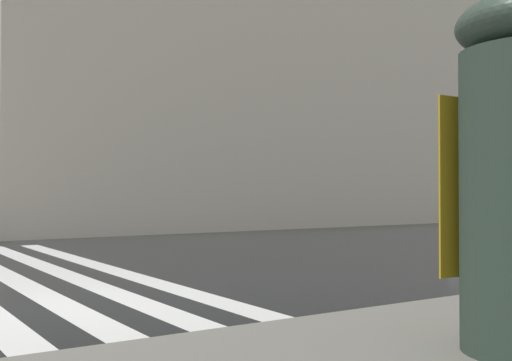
# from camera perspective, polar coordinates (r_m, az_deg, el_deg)

# --- Properties ---
(ground_plane) EXTENTS (220.00, 220.00, 0.00)m
(ground_plane) POSITION_cam_1_polar(r_m,az_deg,el_deg) (9.32, -18.93, -10.95)
(ground_plane) COLOR black
(haussmann_block_corner) EXTENTS (18.36, 26.80, 25.03)m
(haussmann_block_corner) POSITION_cam_1_polar(r_m,az_deg,el_deg) (36.81, -3.34, 15.84)
(haussmann_block_corner) COLOR beige
(haussmann_block_corner) RESTS_ON ground_plane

